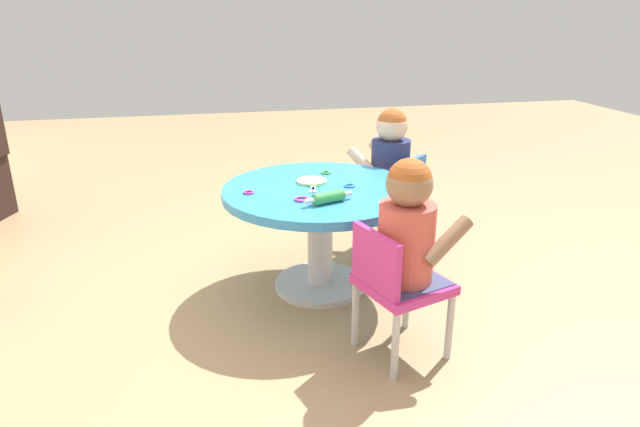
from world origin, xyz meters
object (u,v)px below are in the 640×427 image
child_chair_left (396,284)px  child_chair_right (394,197)px  craft_scissors (313,187)px  seated_child_right (390,156)px  craft_table (320,212)px  seated_child_left (408,227)px  rolling_pin (329,197)px

child_chair_left → child_chair_right: (0.99, -0.34, 0.00)m
child_chair_right → craft_scissors: child_chair_right is taller
seated_child_right → craft_table: bearing=130.5°
craft_table → child_chair_right: size_ratio=1.68×
seated_child_left → seated_child_right: 1.05m
craft_table → seated_child_right: 0.65m
craft_table → rolling_pin: rolling_pin is taller
child_chair_right → rolling_pin: (-0.60, 0.52, 0.23)m
craft_table → seated_child_left: 0.65m
child_chair_left → rolling_pin: size_ratio=2.38×
seated_child_left → craft_scissors: seated_child_left is taller
craft_table → rolling_pin: bearing=177.0°
seated_child_right → rolling_pin: bearing=142.0°
craft_table → seated_child_left: seated_child_left is taller
craft_table → seated_child_left: bearing=-161.7°
child_chair_right → seated_child_right: bearing=40.1°
craft_scissors → craft_table: bearing=-104.0°
craft_table → child_chair_left: size_ratio=1.68×
craft_table → craft_scissors: size_ratio=6.41×
craft_table → child_chair_right: bearing=-53.1°
rolling_pin → craft_table: bearing=-3.0°
seated_child_right → craft_scissors: (-0.40, 0.51, -0.02)m
seated_child_right → rolling_pin: 0.80m
seated_child_left → craft_scissors: (0.61, 0.23, -0.02)m
seated_child_right → child_chair_right: bearing=-139.9°
seated_child_left → child_chair_right: (0.98, -0.31, -0.23)m
craft_table → seated_child_right: seated_child_right is taller
craft_scissors → child_chair_right: bearing=-55.2°
craft_table → child_chair_right: 0.64m
seated_child_right → seated_child_left: bearing=164.4°
seated_child_right → craft_scissors: 0.65m
craft_table → seated_child_left: (-0.60, -0.20, 0.14)m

